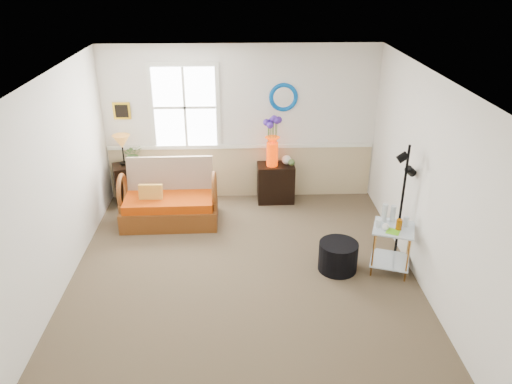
{
  "coord_description": "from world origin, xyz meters",
  "views": [
    {
      "loc": [
        -0.03,
        -5.45,
        3.79
      ],
      "look_at": [
        0.18,
        0.26,
        1.1
      ],
      "focal_mm": 35.0,
      "sensor_mm": 36.0,
      "label": 1
    }
  ],
  "objects_px": {
    "lamp_stand": "(127,184)",
    "ottoman": "(338,256)",
    "loveseat": "(169,194)",
    "floor_lamp": "(401,205)",
    "side_table": "(391,249)",
    "cabinet": "(276,183)"
  },
  "relations": [
    {
      "from": "side_table",
      "to": "floor_lamp",
      "type": "height_order",
      "value": "floor_lamp"
    },
    {
      "from": "cabinet",
      "to": "side_table",
      "type": "distance_m",
      "value": 2.56
    },
    {
      "from": "ottoman",
      "to": "floor_lamp",
      "type": "bearing_deg",
      "value": 13.21
    },
    {
      "from": "loveseat",
      "to": "floor_lamp",
      "type": "relative_size",
      "value": 0.87
    },
    {
      "from": "loveseat",
      "to": "side_table",
      "type": "bearing_deg",
      "value": -26.49
    },
    {
      "from": "loveseat",
      "to": "side_table",
      "type": "height_order",
      "value": "loveseat"
    },
    {
      "from": "lamp_stand",
      "to": "ottoman",
      "type": "relative_size",
      "value": 1.34
    },
    {
      "from": "lamp_stand",
      "to": "ottoman",
      "type": "xyz_separation_m",
      "value": [
        3.18,
        -2.12,
        -0.15
      ]
    },
    {
      "from": "floor_lamp",
      "to": "lamp_stand",
      "type": "bearing_deg",
      "value": 152.21
    },
    {
      "from": "lamp_stand",
      "to": "ottoman",
      "type": "bearing_deg",
      "value": -33.64
    },
    {
      "from": "loveseat",
      "to": "side_table",
      "type": "relative_size",
      "value": 2.27
    },
    {
      "from": "lamp_stand",
      "to": "loveseat",
      "type": "bearing_deg",
      "value": -40.84
    },
    {
      "from": "lamp_stand",
      "to": "floor_lamp",
      "type": "height_order",
      "value": "floor_lamp"
    },
    {
      "from": "cabinet",
      "to": "floor_lamp",
      "type": "distance_m",
      "value": 2.51
    },
    {
      "from": "lamp_stand",
      "to": "side_table",
      "type": "height_order",
      "value": "lamp_stand"
    },
    {
      "from": "side_table",
      "to": "lamp_stand",
      "type": "bearing_deg",
      "value": 150.91
    },
    {
      "from": "loveseat",
      "to": "side_table",
      "type": "distance_m",
      "value": 3.41
    },
    {
      "from": "loveseat",
      "to": "ottoman",
      "type": "bearing_deg",
      "value": -31.92
    },
    {
      "from": "lamp_stand",
      "to": "floor_lamp",
      "type": "bearing_deg",
      "value": -25.6
    },
    {
      "from": "loveseat",
      "to": "side_table",
      "type": "xyz_separation_m",
      "value": [
        3.08,
        -1.47,
        -0.16
      ]
    },
    {
      "from": "cabinet",
      "to": "floor_lamp",
      "type": "xyz_separation_m",
      "value": [
        1.51,
        -1.93,
        0.51
      ]
    },
    {
      "from": "lamp_stand",
      "to": "ottoman",
      "type": "height_order",
      "value": "lamp_stand"
    }
  ]
}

